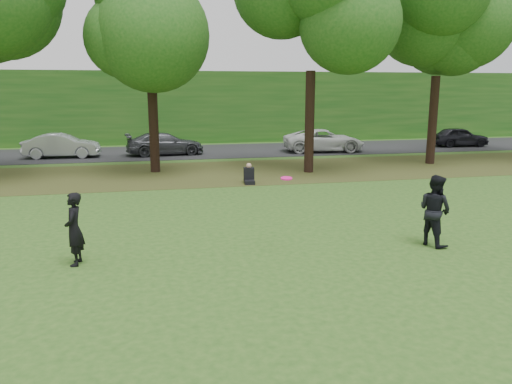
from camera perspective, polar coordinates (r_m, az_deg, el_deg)
ground at (r=10.92m, az=6.19°, el=-8.97°), size 120.00×120.00×0.00m
leaf_litter at (r=23.23m, az=-3.95°, el=2.24°), size 60.00×7.00×0.01m
street at (r=31.09m, az=-6.11°, el=4.64°), size 70.00×7.00×0.02m
far_hedge at (r=36.84m, az=-7.24°, el=9.62°), size 70.00×3.00×5.00m
player_left at (r=11.70m, az=-20.07°, el=-4.01°), size 0.43×0.62×1.64m
player_right at (r=13.12m, az=19.74°, el=-1.98°), size 0.93×1.04×1.78m
parked_cars at (r=29.52m, az=-8.01°, el=5.57°), size 38.13×3.03×1.51m
frisbee at (r=11.56m, az=3.50°, el=1.57°), size 0.35×0.35×0.07m
seated_person at (r=20.55m, az=-0.80°, el=1.87°), size 0.48×0.77×0.83m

